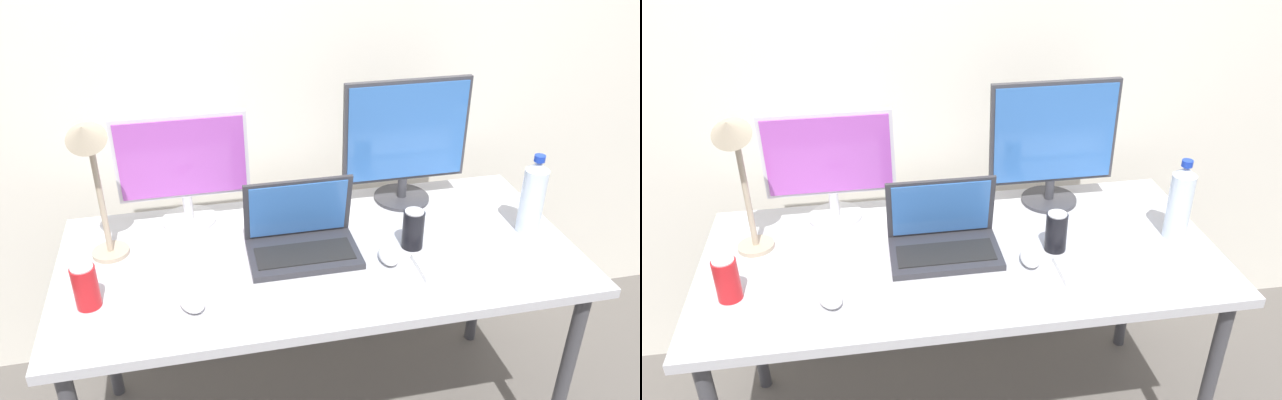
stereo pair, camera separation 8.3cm
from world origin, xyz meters
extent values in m
cube|color=silver|center=(0.00, 0.59, 1.30)|extent=(7.00, 0.08, 2.60)
cylinder|color=#424247|center=(0.72, -0.31, 0.35)|extent=(0.04, 0.04, 0.71)
cylinder|color=#424247|center=(-0.72, 0.31, 0.35)|extent=(0.04, 0.04, 0.71)
cylinder|color=#424247|center=(0.72, 0.31, 0.35)|extent=(0.04, 0.04, 0.71)
cube|color=#B7B7BC|center=(0.00, 0.00, 0.72)|extent=(1.56, 0.73, 0.03)
cylinder|color=silver|center=(-0.38, 0.27, 0.75)|extent=(0.18, 0.18, 0.01)
cylinder|color=silver|center=(-0.38, 0.27, 0.79)|extent=(0.03, 0.03, 0.08)
cube|color=silver|center=(-0.38, 0.27, 0.97)|extent=(0.41, 0.02, 0.28)
cube|color=#A54CB2|center=(-0.38, 0.26, 0.97)|extent=(0.39, 0.01, 0.25)
cylinder|color=#38383D|center=(0.35, 0.27, 0.75)|extent=(0.19, 0.19, 0.01)
cylinder|color=#38383D|center=(0.35, 0.27, 0.79)|extent=(0.03, 0.03, 0.07)
cube|color=#38383D|center=(0.35, 0.27, 1.00)|extent=(0.43, 0.02, 0.35)
cube|color=#3366B2|center=(0.35, 0.25, 1.00)|extent=(0.41, 0.01, 0.33)
cube|color=#2D2D33|center=(-0.05, -0.02, 0.75)|extent=(0.33, 0.21, 0.02)
cube|color=black|center=(-0.05, -0.03, 0.76)|extent=(0.29, 0.12, 0.00)
cube|color=#2D2D33|center=(-0.05, 0.07, 0.86)|extent=(0.33, 0.05, 0.21)
cube|color=#3366B2|center=(-0.05, 0.06, 0.86)|extent=(0.30, 0.04, 0.19)
cube|color=white|center=(0.46, -0.17, 0.75)|extent=(0.42, 0.13, 0.02)
ellipsoid|color=silver|center=(0.19, -0.09, 0.76)|extent=(0.07, 0.11, 0.03)
ellipsoid|color=silver|center=(-0.39, -0.19, 0.76)|extent=(0.09, 0.12, 0.03)
cylinder|color=silver|center=(0.68, -0.02, 0.85)|extent=(0.07, 0.07, 0.22)
cone|color=silver|center=(0.68, -0.02, 0.97)|extent=(0.07, 0.07, 0.03)
cylinder|color=#1938B2|center=(0.68, -0.02, 1.00)|extent=(0.03, 0.03, 0.02)
cylinder|color=red|center=(-0.66, -0.12, 0.80)|extent=(0.07, 0.07, 0.12)
cylinder|color=silver|center=(-0.66, -0.12, 0.86)|extent=(0.06, 0.06, 0.00)
cylinder|color=black|center=(0.28, -0.03, 0.80)|extent=(0.07, 0.07, 0.12)
cylinder|color=silver|center=(0.28, -0.03, 0.86)|extent=(0.06, 0.06, 0.00)
cylinder|color=tan|center=(-0.62, 0.12, 0.75)|extent=(0.11, 0.11, 0.01)
cylinder|color=tan|center=(-0.62, 0.12, 0.94)|extent=(0.02, 0.02, 0.38)
cone|color=tan|center=(-0.62, 0.06, 1.16)|extent=(0.11, 0.12, 0.11)
camera|label=1|loc=(-0.34, -1.56, 1.80)|focal=35.00mm
camera|label=2|loc=(-0.26, -1.57, 1.80)|focal=35.00mm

